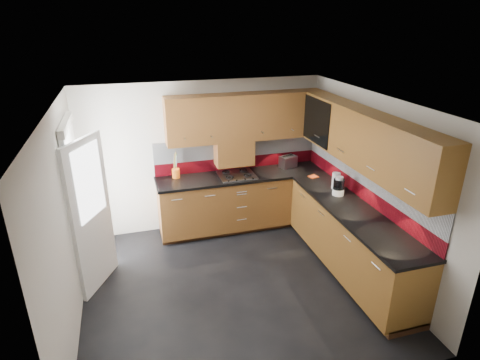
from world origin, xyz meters
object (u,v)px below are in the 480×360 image
object	(u,v)px
utensil_pot	(176,172)
toaster	(288,162)
gas_hob	(237,175)
food_processor	(339,187)

from	to	relation	value
utensil_pot	toaster	size ratio (longest dim) A/B	1.36
gas_hob	utensil_pot	size ratio (longest dim) A/B	1.33
utensil_pot	food_processor	world-z (taller)	utensil_pot
toaster	food_processor	bearing A→B (deg)	-78.63
gas_hob	utensil_pot	distance (m)	0.96
food_processor	gas_hob	bearing A→B (deg)	137.08
utensil_pot	food_processor	bearing A→B (deg)	-31.38
gas_hob	utensil_pot	bearing A→B (deg)	168.33
utensil_pot	food_processor	size ratio (longest dim) A/B	1.56
gas_hob	food_processor	bearing A→B (deg)	-42.92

